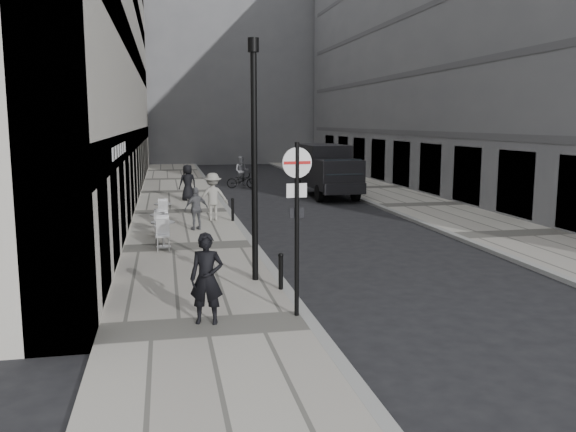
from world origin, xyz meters
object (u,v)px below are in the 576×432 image
object	(u,v)px
walking_man	(207,279)
cyclist	(242,176)
lamppost	(254,149)
panel_van	(327,168)
sign_post	(297,206)

from	to	relation	value
walking_man	cyclist	size ratio (longest dim) A/B	0.91
lamppost	cyclist	size ratio (longest dim) A/B	2.98
walking_man	cyclist	xyz separation A→B (m)	(3.76, 24.66, -0.25)
walking_man	panel_van	bearing A→B (deg)	82.20
sign_post	lamppost	xyz separation A→B (m)	(-0.40, 2.91, 0.98)
lamppost	panel_van	bearing A→B (deg)	69.39
lamppost	panel_van	distance (m)	17.93
sign_post	cyclist	world-z (taller)	sign_post
lamppost	cyclist	world-z (taller)	lamppost
walking_man	lamppost	xyz separation A→B (m)	(1.37, 3.03, 2.31)
walking_man	sign_post	world-z (taller)	sign_post
lamppost	panel_van	size ratio (longest dim) A/B	0.98
panel_van	sign_post	bearing A→B (deg)	-107.88
walking_man	panel_van	distance (m)	21.18
cyclist	sign_post	bearing A→B (deg)	-79.82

